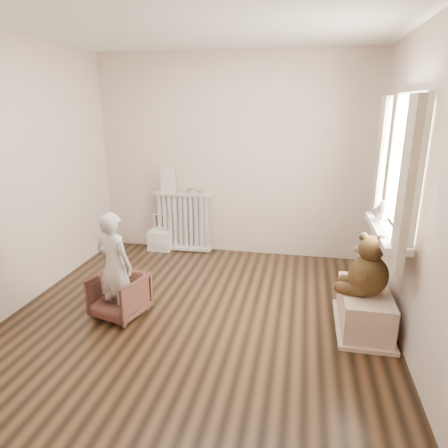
% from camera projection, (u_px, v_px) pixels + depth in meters
% --- Properties ---
extents(floor, '(3.60, 3.60, 0.01)m').
position_uv_depth(floor, '(200.00, 315.00, 3.87)').
color(floor, black).
rests_on(floor, ground).
extents(ceiling, '(3.60, 3.60, 0.01)m').
position_uv_depth(ceiling, '(194.00, 19.00, 3.12)').
color(ceiling, white).
rests_on(ceiling, ground).
extents(back_wall, '(3.60, 0.02, 2.60)m').
position_uv_depth(back_wall, '(233.00, 157.00, 5.18)').
color(back_wall, beige).
rests_on(back_wall, ground).
extents(front_wall, '(3.60, 0.02, 2.60)m').
position_uv_depth(front_wall, '(93.00, 258.00, 1.81)').
color(front_wall, beige).
rests_on(front_wall, ground).
extents(left_wall, '(0.02, 3.60, 2.60)m').
position_uv_depth(left_wall, '(16.00, 176.00, 3.84)').
color(left_wall, beige).
rests_on(left_wall, ground).
extents(right_wall, '(0.02, 3.60, 2.60)m').
position_uv_depth(right_wall, '(417.00, 192.00, 3.15)').
color(right_wall, beige).
rests_on(right_wall, ground).
extents(window, '(0.03, 0.90, 1.10)m').
position_uv_depth(window, '(405.00, 167.00, 3.40)').
color(window, white).
rests_on(window, right_wall).
extents(window_sill, '(0.22, 1.10, 0.06)m').
position_uv_depth(window_sill, '(386.00, 231.00, 3.58)').
color(window_sill, silver).
rests_on(window_sill, right_wall).
extents(curtain_left, '(0.06, 0.26, 1.30)m').
position_uv_depth(curtain_left, '(406.00, 187.00, 2.90)').
color(curtain_left, beige).
rests_on(curtain_left, right_wall).
extents(curtain_right, '(0.06, 0.26, 1.30)m').
position_uv_depth(curtain_right, '(380.00, 164.00, 3.97)').
color(curtain_right, beige).
rests_on(curtain_right, right_wall).
extents(radiator, '(0.78, 0.15, 0.82)m').
position_uv_depth(radiator, '(183.00, 224.00, 5.46)').
color(radiator, silver).
rests_on(radiator, floor).
extents(paper_doll, '(0.20, 0.02, 0.34)m').
position_uv_depth(paper_doll, '(168.00, 180.00, 5.32)').
color(paper_doll, beige).
rests_on(paper_doll, radiator).
extents(tin_a, '(0.10, 0.10, 0.06)m').
position_uv_depth(tin_a, '(191.00, 191.00, 5.31)').
color(tin_a, '#A59E8C').
rests_on(tin_a, radiator).
extents(tin_b, '(0.08, 0.08, 0.05)m').
position_uv_depth(tin_b, '(201.00, 192.00, 5.28)').
color(tin_b, '#A59E8C').
rests_on(tin_b, radiator).
extents(toy_vanity, '(0.32, 0.23, 0.50)m').
position_uv_depth(toy_vanity, '(160.00, 231.00, 5.53)').
color(toy_vanity, silver).
rests_on(toy_vanity, floor).
extents(armchair, '(0.55, 0.56, 0.42)m').
position_uv_depth(armchair, '(120.00, 295.00, 3.81)').
color(armchair, '#532D25').
rests_on(armchair, floor).
extents(child, '(0.43, 0.33, 1.03)m').
position_uv_depth(child, '(114.00, 266.00, 3.67)').
color(child, beige).
rests_on(child, armchair).
extents(toy_bench, '(0.42, 0.79, 0.37)m').
position_uv_depth(toy_bench, '(364.00, 307.00, 3.61)').
color(toy_bench, beige).
rests_on(toy_bench, floor).
extents(teddy_bear, '(0.51, 0.44, 0.54)m').
position_uv_depth(teddy_bear, '(370.00, 262.00, 3.42)').
color(teddy_bear, '#342210').
rests_on(teddy_bear, toy_bench).
extents(plush_cat, '(0.24, 0.30, 0.22)m').
position_uv_depth(plush_cat, '(382.00, 210.00, 3.77)').
color(plush_cat, slate).
rests_on(plush_cat, window_sill).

